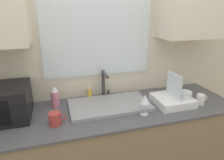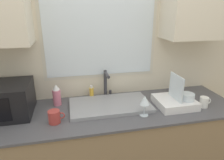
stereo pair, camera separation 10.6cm
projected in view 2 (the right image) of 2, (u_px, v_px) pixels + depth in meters
countertop at (108, 152)px, 1.90m from camera, size 2.33×0.68×0.91m
wall_back at (101, 47)px, 1.87m from camera, size 6.00×0.38×2.60m
sink_basin at (110, 105)px, 1.79m from camera, size 0.71×0.40×0.03m
faucet at (106, 82)px, 1.93m from camera, size 0.08×0.18×0.27m
microwave at (1, 100)px, 1.61m from camera, size 0.47×0.39×0.26m
dish_rack at (176, 101)px, 1.79m from camera, size 0.33×0.30×0.29m
spray_bottle at (57, 95)px, 1.79m from camera, size 0.07×0.07×0.20m
soap_bottle at (92, 93)px, 1.94m from camera, size 0.04×0.04×0.13m
mug_near_sink at (54, 117)px, 1.52m from camera, size 0.13×0.09×0.10m
wine_glass at (145, 101)px, 1.60m from camera, size 0.08×0.08×0.18m
mug_by_rack at (204, 102)px, 1.77m from camera, size 0.11×0.07×0.10m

